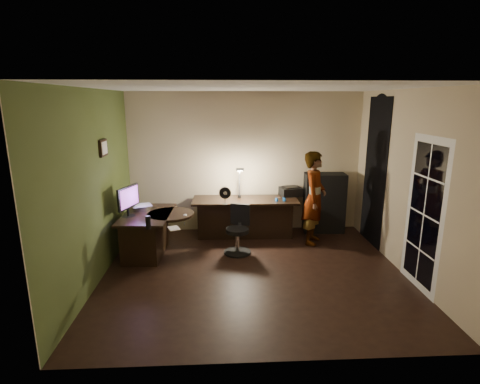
{
  "coord_description": "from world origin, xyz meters",
  "views": [
    {
      "loc": [
        -0.48,
        -5.2,
        2.54
      ],
      "look_at": [
        -0.15,
        1.05,
        1.0
      ],
      "focal_mm": 28.0,
      "sensor_mm": 36.0,
      "label": 1
    }
  ],
  "objects_px": {
    "office_chair": "(237,230)",
    "desk_right": "(245,218)",
    "desk_left": "(148,234)",
    "cabinet": "(324,203)",
    "person": "(314,198)",
    "monitor": "(128,206)"
  },
  "relations": [
    {
      "from": "cabinet",
      "to": "office_chair",
      "type": "height_order",
      "value": "cabinet"
    },
    {
      "from": "office_chair",
      "to": "person",
      "type": "relative_size",
      "value": 0.49
    },
    {
      "from": "desk_right",
      "to": "cabinet",
      "type": "xyz_separation_m",
      "value": [
        1.57,
        0.23,
        0.21
      ]
    },
    {
      "from": "desk_left",
      "to": "desk_right",
      "type": "relative_size",
      "value": 0.64
    },
    {
      "from": "desk_left",
      "to": "desk_right",
      "type": "bearing_deg",
      "value": 27.9
    },
    {
      "from": "cabinet",
      "to": "office_chair",
      "type": "relative_size",
      "value": 1.41
    },
    {
      "from": "desk_right",
      "to": "monitor",
      "type": "bearing_deg",
      "value": -154.03
    },
    {
      "from": "monitor",
      "to": "office_chair",
      "type": "bearing_deg",
      "value": 22.04
    },
    {
      "from": "desk_right",
      "to": "cabinet",
      "type": "height_order",
      "value": "cabinet"
    },
    {
      "from": "desk_left",
      "to": "monitor",
      "type": "bearing_deg",
      "value": -155.31
    },
    {
      "from": "desk_left",
      "to": "desk_right",
      "type": "height_order",
      "value": "desk_right"
    },
    {
      "from": "desk_left",
      "to": "monitor",
      "type": "relative_size",
      "value": 2.24
    },
    {
      "from": "desk_left",
      "to": "person",
      "type": "relative_size",
      "value": 0.75
    },
    {
      "from": "cabinet",
      "to": "office_chair",
      "type": "bearing_deg",
      "value": -146.16
    },
    {
      "from": "office_chair",
      "to": "desk_left",
      "type": "bearing_deg",
      "value": -162.59
    },
    {
      "from": "desk_right",
      "to": "office_chair",
      "type": "height_order",
      "value": "office_chair"
    },
    {
      "from": "cabinet",
      "to": "office_chair",
      "type": "distance_m",
      "value": 2.04
    },
    {
      "from": "desk_left",
      "to": "person",
      "type": "distance_m",
      "value": 2.95
    },
    {
      "from": "office_chair",
      "to": "cabinet",
      "type": "bearing_deg",
      "value": 48.81
    },
    {
      "from": "office_chair",
      "to": "desk_right",
      "type": "bearing_deg",
      "value": 95.63
    },
    {
      "from": "desk_left",
      "to": "monitor",
      "type": "xyz_separation_m",
      "value": [
        -0.28,
        -0.11,
        0.53
      ]
    },
    {
      "from": "desk_right",
      "to": "person",
      "type": "bearing_deg",
      "value": -15.57
    }
  ]
}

